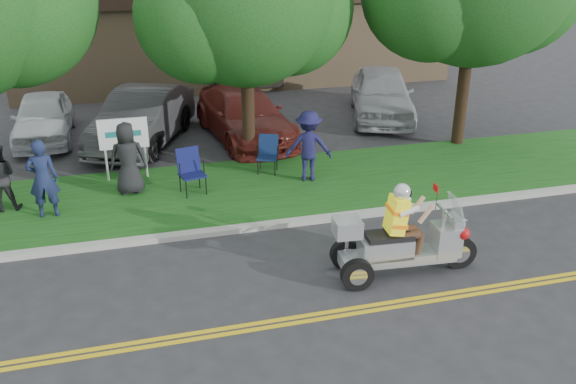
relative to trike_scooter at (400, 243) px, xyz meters
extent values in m
plane|color=#28282B|center=(-2.07, -0.48, -0.67)|extent=(120.00, 120.00, 0.00)
cube|color=gold|center=(-2.07, -1.06, -0.66)|extent=(60.00, 0.10, 0.01)
cube|color=gold|center=(-2.07, -0.90, -0.66)|extent=(60.00, 0.10, 0.01)
cube|color=#A8A89E|center=(-2.07, 2.57, -0.61)|extent=(60.00, 0.25, 0.12)
cube|color=#134913|center=(-2.07, 4.72, -0.61)|extent=(60.00, 4.00, 0.10)
cube|color=#9E7F5B|center=(-0.07, 18.52, 1.33)|extent=(18.00, 8.00, 4.00)
sphere|color=#134112|center=(-7.22, 6.82, 3.92)|extent=(4.05, 4.05, 4.05)
cylinder|color=#332114|center=(-1.57, 6.72, 1.43)|extent=(0.36, 0.36, 4.20)
sphere|color=#134112|center=(-0.37, 7.02, 3.53)|extent=(3.60, 3.60, 3.60)
sphere|color=#134112|center=(-2.77, 6.52, 3.46)|extent=(3.36, 3.36, 3.36)
cylinder|color=#332114|center=(4.93, 6.52, 1.71)|extent=(0.36, 0.36, 4.76)
cylinder|color=silver|center=(-5.47, 6.12, -0.12)|extent=(0.06, 0.06, 1.10)
cylinder|color=silver|center=(-4.47, 6.12, -0.12)|extent=(0.06, 0.06, 1.10)
cube|color=white|center=(-4.97, 6.12, 0.68)|extent=(1.25, 0.06, 0.80)
cylinder|color=black|center=(1.26, -0.09, -0.34)|extent=(0.67, 0.20, 0.66)
cylinder|color=black|center=(-0.97, -0.33, -0.36)|extent=(0.63, 0.21, 0.62)
cylinder|color=black|center=(-0.92, 0.47, -0.36)|extent=(0.63, 0.21, 0.62)
cube|color=#AFB2B9|center=(0.05, 0.00, -0.29)|extent=(2.14, 0.66, 0.20)
cube|color=#AFB2B9|center=(-0.28, 0.02, -0.06)|extent=(1.03, 0.58, 0.39)
cube|color=black|center=(-0.23, 0.02, 0.17)|extent=(0.92, 0.53, 0.11)
cube|color=#AFB2B9|center=(0.93, -0.07, 0.00)|extent=(0.54, 0.57, 0.61)
cube|color=silver|center=(1.09, -0.08, 0.64)|extent=(0.25, 0.52, 0.54)
cube|color=#AFB2B9|center=(-1.06, 0.08, 0.44)|extent=(0.53, 0.50, 0.33)
sphere|color=#B20C0F|center=(1.18, -0.24, 0.20)|extent=(0.24, 0.24, 0.24)
cube|color=yellow|center=(-0.11, 0.01, 0.62)|extent=(0.41, 0.47, 0.72)
sphere|color=silver|center=(-0.04, 0.01, 1.08)|extent=(0.32, 0.32, 0.32)
cylinder|color=black|center=(-1.59, 5.47, -0.35)|extent=(0.03, 0.03, 0.42)
cylinder|color=black|center=(-1.17, 5.30, -0.35)|extent=(0.03, 0.03, 0.42)
cylinder|color=black|center=(-1.44, 5.86, -0.35)|extent=(0.03, 0.03, 0.42)
cylinder|color=black|center=(-1.01, 5.70, -0.35)|extent=(0.03, 0.03, 0.42)
cube|color=#112351|center=(-1.30, 5.58, -0.13)|extent=(0.66, 0.64, 0.04)
cube|color=#112351|center=(-1.22, 5.80, 0.16)|extent=(0.55, 0.34, 0.57)
cylinder|color=black|center=(-3.61, 4.43, -0.33)|extent=(0.03, 0.03, 0.47)
cylinder|color=black|center=(-3.11, 4.54, -0.33)|extent=(0.03, 0.03, 0.47)
cylinder|color=black|center=(-3.71, 4.88, -0.33)|extent=(0.03, 0.03, 0.47)
cylinder|color=black|center=(-3.22, 5.00, -0.33)|extent=(0.03, 0.03, 0.47)
cube|color=#10144B|center=(-3.41, 4.71, -0.08)|extent=(0.69, 0.65, 0.04)
cube|color=#10144B|center=(-3.47, 4.96, 0.24)|extent=(0.61, 0.30, 0.64)
imported|color=#182244|center=(-6.80, 4.28, 0.36)|extent=(0.68, 0.45, 1.85)
imported|color=#191843|center=(-0.38, 4.84, 0.37)|extent=(1.35, 1.00, 1.86)
imported|color=black|center=(-4.91, 5.16, 0.35)|extent=(0.89, 0.58, 1.82)
imported|color=silver|center=(-7.42, 10.43, 0.05)|extent=(1.78, 4.27, 1.45)
imported|color=#303033|center=(-4.40, 9.14, 0.18)|extent=(3.68, 5.42, 1.69)
imported|color=black|center=(-4.57, 9.09, -0.02)|extent=(3.79, 5.11, 1.29)
imported|color=#541913|center=(-1.27, 8.93, 0.10)|extent=(2.83, 5.52, 1.53)
imported|color=#9B9DA2|center=(3.83, 9.96, 0.20)|extent=(3.55, 5.48, 1.74)
camera|label=1|loc=(-4.72, -9.39, 5.59)|focal=38.00mm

